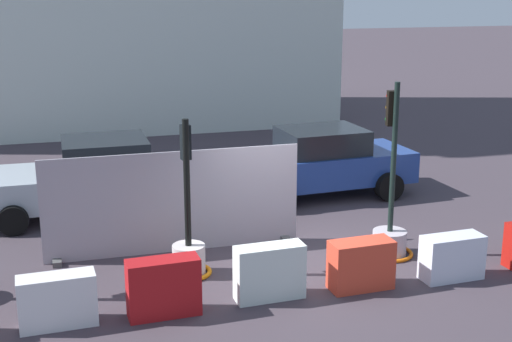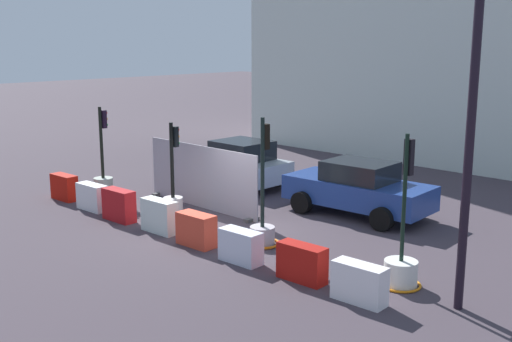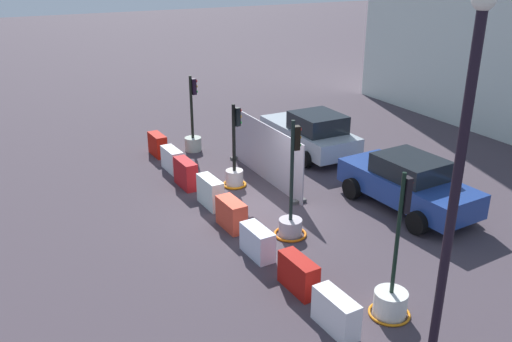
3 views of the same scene
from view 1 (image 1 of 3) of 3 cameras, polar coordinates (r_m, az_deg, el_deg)
The scene contains 11 objects.
ground_plane at distance 12.83m, azimuth 3.10°, elevation -7.74°, with size 120.00×120.00×0.00m, color #40373F.
traffic_light_1 at distance 12.40m, azimuth -5.44°, elevation -6.11°, with size 0.79×0.79×2.76m.
traffic_light_2 at distance 13.43m, azimuth 10.70°, elevation -4.49°, with size 0.90×0.90×3.25m.
construction_barrier_1 at distance 11.02m, azimuth -15.66°, elevation -10.01°, with size 1.14×0.47×0.80m.
construction_barrier_2 at distance 11.00m, azimuth -7.44°, elevation -9.26°, with size 1.12×0.45×0.91m.
construction_barrier_3 at distance 11.46m, azimuth 1.10°, elevation -8.13°, with size 1.14×0.44×0.90m.
construction_barrier_4 at distance 11.97m, azimuth 8.43°, elevation -7.46°, with size 1.07×0.51×0.83m.
construction_barrier_5 at distance 12.67m, azimuth 15.47°, elevation -6.70°, with size 1.09×0.49×0.78m.
car_silver_hatchback at distance 15.88m, azimuth -13.54°, elevation -0.59°, with size 4.40×2.25×1.65m.
car_blue_estate at distance 16.85m, azimuth 5.17°, elevation 0.71°, with size 4.46×2.35×1.62m.
site_fence_panel at distance 13.32m, azimuth -6.61°, elevation -2.67°, with size 4.82×0.50×1.94m.
Camera 1 is at (-3.89, -11.17, 4.97)m, focal length 49.78 mm.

